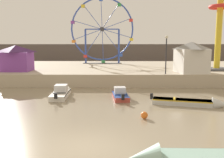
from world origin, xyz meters
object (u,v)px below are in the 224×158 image
(ferris_wheel_blue_frame, at_px, (102,31))
(drop_tower_yellow_tower, at_px, (220,18))
(motorboat_pale_grey, at_px, (194,103))
(carnival_booth_white_ticket, at_px, (191,57))
(motorboat_white_red_stripe, at_px, (62,92))
(mooring_buoy_orange, at_px, (144,115))
(motorboat_faded_red, at_px, (119,94))
(promenade_lamp_near, at_px, (166,49))
(carnival_booth_purple_stall, at_px, (16,58))

(ferris_wheel_blue_frame, bearing_deg, drop_tower_yellow_tower, -34.09)
(motorboat_pale_grey, bearing_deg, drop_tower_yellow_tower, 76.86)
(motorboat_pale_grey, bearing_deg, carnival_booth_white_ticket, 90.09)
(motorboat_white_red_stripe, bearing_deg, drop_tower_yellow_tower, -66.33)
(motorboat_white_red_stripe, distance_m, mooring_buoy_orange, 9.62)
(motorboat_white_red_stripe, bearing_deg, motorboat_faded_red, -101.36)
(drop_tower_yellow_tower, bearing_deg, motorboat_white_red_stripe, -154.08)
(ferris_wheel_blue_frame, bearing_deg, motorboat_pale_grey, -69.99)
(motorboat_white_red_stripe, height_order, carnival_booth_white_ticket, carnival_booth_white_ticket)
(carnival_booth_white_ticket, relative_size, promenade_lamp_near, 1.01)
(motorboat_faded_red, height_order, mooring_buoy_orange, motorboat_faded_red)
(drop_tower_yellow_tower, bearing_deg, ferris_wheel_blue_frame, 145.91)
(ferris_wheel_blue_frame, height_order, promenade_lamp_near, ferris_wheel_blue_frame)
(drop_tower_yellow_tower, bearing_deg, carnival_booth_purple_stall, -176.72)
(ferris_wheel_blue_frame, distance_m, mooring_buoy_orange, 26.16)
(motorboat_faded_red, relative_size, mooring_buoy_orange, 9.21)
(motorboat_pale_grey, height_order, drop_tower_yellow_tower, drop_tower_yellow_tower)
(carnival_booth_white_ticket, height_order, promenade_lamp_near, promenade_lamp_near)
(motorboat_pale_grey, xyz_separation_m, motorboat_faded_red, (-5.52, 2.94, 0.05))
(ferris_wheel_blue_frame, bearing_deg, carnival_booth_white_ticket, -50.10)
(motorboat_pale_grey, distance_m, mooring_buoy_orange, 5.24)
(carnival_booth_purple_stall, bearing_deg, motorboat_white_red_stripe, -46.23)
(carnival_booth_white_ticket, relative_size, carnival_booth_purple_stall, 1.12)
(motorboat_white_red_stripe, xyz_separation_m, ferris_wheel_blue_frame, (2.73, 18.06, 6.29))
(ferris_wheel_blue_frame, relative_size, mooring_buoy_orange, 23.57)
(ferris_wheel_blue_frame, xyz_separation_m, carnival_booth_white_ticket, (10.42, -12.46, -3.45))
(ferris_wheel_blue_frame, xyz_separation_m, promenade_lamp_near, (7.40, -13.72, -2.58))
(drop_tower_yellow_tower, height_order, promenade_lamp_near, drop_tower_yellow_tower)
(ferris_wheel_blue_frame, xyz_separation_m, carnival_booth_purple_stall, (-9.46, -11.10, -3.64))
(carnival_booth_white_ticket, bearing_deg, carnival_booth_purple_stall, 170.93)
(carnival_booth_purple_stall, height_order, promenade_lamp_near, promenade_lamp_near)
(motorboat_pale_grey, bearing_deg, motorboat_white_red_stripe, 175.50)
(motorboat_white_red_stripe, distance_m, ferris_wheel_blue_frame, 19.32)
(carnival_booth_purple_stall, bearing_deg, motorboat_pale_grey, -31.91)
(carnival_booth_white_ticket, bearing_deg, ferris_wheel_blue_frame, 124.75)
(ferris_wheel_blue_frame, bearing_deg, motorboat_white_red_stripe, -98.60)
(ferris_wheel_blue_frame, relative_size, carnival_booth_purple_stall, 2.85)
(carnival_booth_purple_stall, distance_m, mooring_buoy_orange, 19.49)
(motorboat_faded_red, xyz_separation_m, ferris_wheel_blue_frame, (-2.42, 18.88, 6.31))
(motorboat_faded_red, height_order, carnival_booth_white_ticket, carnival_booth_white_ticket)
(motorboat_pale_grey, relative_size, ferris_wheel_blue_frame, 0.55)
(motorboat_faded_red, relative_size, promenade_lamp_near, 1.00)
(motorboat_faded_red, bearing_deg, promenade_lamp_near, -49.53)
(motorboat_pale_grey, distance_m, promenade_lamp_near, 8.95)
(motorboat_pale_grey, distance_m, motorboat_faded_red, 6.25)
(mooring_buoy_orange, bearing_deg, promenade_lamp_near, 72.61)
(motorboat_faded_red, bearing_deg, carnival_booth_purple_stall, 51.20)
(promenade_lamp_near, bearing_deg, ferris_wheel_blue_frame, 118.33)
(motorboat_white_red_stripe, relative_size, ferris_wheel_blue_frame, 0.48)
(motorboat_white_red_stripe, height_order, drop_tower_yellow_tower, drop_tower_yellow_tower)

